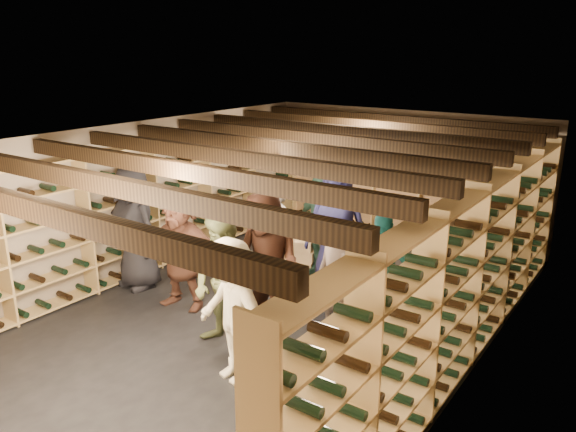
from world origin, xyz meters
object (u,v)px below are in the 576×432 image
(person_5, at_px, (180,249))
(person_9, at_px, (274,225))
(person_7, at_px, (334,280))
(person_8, at_px, (267,268))
(person_12, at_px, (468,261))
(person_4, at_px, (380,277))
(crate_stack_right, at_px, (347,266))
(person_3, at_px, (231,311))
(person_10, at_px, (319,225))
(person_2, at_px, (224,284))
(crate_stack_left, at_px, (300,254))
(person_6, at_px, (337,227))
(crate_loose, at_px, (366,281))
(person_0, at_px, (135,227))

(person_5, height_order, person_9, person_5)
(person_7, height_order, person_9, person_9)
(person_7, height_order, person_8, person_8)
(person_8, bearing_deg, person_9, 124.74)
(person_7, xyz_separation_m, person_12, (1.14, 1.60, 0.00))
(person_4, bearing_deg, crate_stack_right, 111.38)
(person_3, distance_m, person_7, 1.53)
(person_4, distance_m, person_10, 2.18)
(person_2, relative_size, person_10, 1.03)
(crate_stack_left, xyz_separation_m, person_6, (0.84, -0.27, 0.70))
(crate_loose, xyz_separation_m, person_12, (1.51, -0.01, 0.67))
(crate_loose, relative_size, person_10, 0.31)
(person_4, distance_m, person_5, 2.77)
(person_0, relative_size, person_7, 1.25)
(person_4, height_order, person_8, person_8)
(person_0, relative_size, person_12, 1.24)
(person_7, bearing_deg, person_10, 140.81)
(person_6, bearing_deg, person_12, -4.41)
(crate_stack_right, xyz_separation_m, person_8, (0.09, -2.16, 0.69))
(person_12, bearing_deg, person_4, -118.43)
(crate_loose, xyz_separation_m, person_6, (-0.38, -0.29, 0.87))
(crate_stack_right, height_order, person_7, person_7)
(crate_stack_right, distance_m, person_10, 0.77)
(person_6, relative_size, person_8, 1.00)
(crate_stack_left, distance_m, person_12, 2.78)
(person_6, height_order, person_12, person_6)
(person_9, bearing_deg, person_3, -43.39)
(crate_stack_left, relative_size, person_4, 0.34)
(person_3, distance_m, person_8, 0.96)
(crate_stack_right, xyz_separation_m, person_10, (-0.52, -0.00, 0.56))
(person_2, bearing_deg, crate_stack_right, 89.93)
(crate_stack_right, height_order, person_10, person_10)
(person_10, bearing_deg, person_6, -14.72)
(crate_loose, relative_size, person_6, 0.26)
(person_0, bearing_deg, person_3, -14.81)
(person_6, distance_m, person_12, 1.92)
(person_4, bearing_deg, person_12, 44.11)
(person_6, bearing_deg, person_5, -140.85)
(person_7, bearing_deg, person_4, 41.03)
(person_3, relative_size, person_4, 0.99)
(person_4, bearing_deg, crate_loose, 102.12)
(person_7, bearing_deg, crate_stack_left, 148.17)
(person_0, height_order, person_6, person_6)
(person_8, bearing_deg, person_2, -120.50)
(person_2, xyz_separation_m, person_4, (1.38, 1.28, -0.02))
(crate_stack_right, xyz_separation_m, person_0, (-2.52, -1.99, 0.68))
(person_2, height_order, person_5, person_5)
(person_6, height_order, person_10, person_6)
(person_2, relative_size, person_12, 1.11)
(person_7, distance_m, person_9, 2.26)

